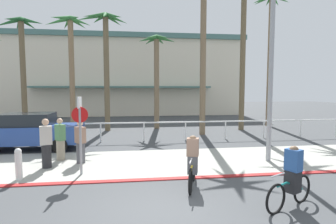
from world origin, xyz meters
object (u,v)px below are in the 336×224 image
(streetlight_curb, at_px, (275,49))
(palm_tree_3, at_px, (105,42))
(car_blue_1, at_px, (31,131))
(pedestrian_2, at_px, (80,144))
(stop_sign_bike_lane, at_px, (80,124))
(pedestrian_1, at_px, (46,145))
(palm_tree_7, at_px, (271,29))
(palm_tree_2, at_px, (71,48))
(palm_tree_6, at_px, (243,29))
(cyclist_yellow_0, at_px, (193,162))
(palm_tree_5, at_px, (203,24))
(palm_tree_1, at_px, (22,50))
(bollard_0, at_px, (19,164))
(palm_tree_4, at_px, (157,61))
(cyclist_teal_1, at_px, (292,178))
(pedestrian_0, at_px, (60,141))

(streetlight_curb, height_order, palm_tree_3, palm_tree_3)
(car_blue_1, distance_m, pedestrian_2, 3.84)
(stop_sign_bike_lane, height_order, pedestrian_1, stop_sign_bike_lane)
(palm_tree_7, xyz_separation_m, pedestrian_2, (-12.20, -8.92, -6.46))
(palm_tree_2, height_order, palm_tree_6, palm_tree_6)
(streetlight_curb, bearing_deg, cyclist_yellow_0, -150.48)
(palm_tree_2, xyz_separation_m, palm_tree_5, (8.34, -3.08, 1.13))
(palm_tree_1, xyz_separation_m, palm_tree_3, (5.68, -1.27, 0.40))
(bollard_0, xyz_separation_m, palm_tree_4, (5.20, 10.44, 4.24))
(bollard_0, relative_size, cyclist_teal_1, 0.61)
(streetlight_curb, bearing_deg, palm_tree_2, 133.89)
(palm_tree_5, distance_m, palm_tree_6, 3.48)
(palm_tree_5, distance_m, pedestrian_0, 10.58)
(bollard_0, xyz_separation_m, pedestrian_2, (1.53, 1.71, 0.24))
(car_blue_1, height_order, pedestrian_0, car_blue_1)
(pedestrian_0, bearing_deg, palm_tree_7, 32.68)
(palm_tree_4, xyz_separation_m, car_blue_1, (-6.36, -5.98, -3.89))
(palm_tree_6, bearing_deg, pedestrian_0, -146.56)
(pedestrian_0, height_order, pedestrian_1, pedestrian_1)
(palm_tree_2, bearing_deg, pedestrian_0, -81.32)
(stop_sign_bike_lane, distance_m, palm_tree_1, 12.73)
(palm_tree_4, bearing_deg, palm_tree_3, -168.84)
(palm_tree_4, relative_size, pedestrian_2, 4.02)
(stop_sign_bike_lane, distance_m, streetlight_curb, 7.41)
(palm_tree_3, height_order, pedestrian_1, palm_tree_3)
(streetlight_curb, height_order, palm_tree_6, palm_tree_6)
(palm_tree_7, bearing_deg, bollard_0, -142.23)
(palm_tree_7, bearing_deg, palm_tree_6, -150.15)
(palm_tree_6, xyz_separation_m, cyclist_teal_1, (-3.63, -11.84, -6.13))
(palm_tree_7, bearing_deg, car_blue_1, -157.44)
(palm_tree_1, xyz_separation_m, pedestrian_1, (4.35, -9.81, -4.63))
(palm_tree_1, xyz_separation_m, palm_tree_2, (3.31, -0.50, 0.10))
(pedestrian_2, bearing_deg, palm_tree_2, 103.55)
(palm_tree_5, height_order, cyclist_yellow_0, palm_tree_5)
(streetlight_curb, xyz_separation_m, palm_tree_6, (2.14, 8.15, 2.55))
(palm_tree_2, height_order, car_blue_1, palm_tree_2)
(palm_tree_4, height_order, pedestrian_1, palm_tree_4)
(palm_tree_5, xyz_separation_m, palm_tree_6, (3.11, 1.55, 0.14))
(streetlight_curb, xyz_separation_m, pedestrian_1, (-8.27, 0.38, -3.45))
(stop_sign_bike_lane, relative_size, palm_tree_2, 0.33)
(bollard_0, distance_m, palm_tree_2, 11.68)
(palm_tree_4, xyz_separation_m, pedestrian_1, (-4.75, -9.21, -3.93))
(palm_tree_6, distance_m, pedestrian_0, 13.63)
(palm_tree_2, xyz_separation_m, pedestrian_1, (1.04, -9.30, -4.73))
(palm_tree_1, height_order, car_blue_1, palm_tree_1)
(bollard_0, relative_size, palm_tree_1, 0.13)
(palm_tree_1, bearing_deg, pedestrian_1, -66.07)
(palm_tree_1, relative_size, cyclist_teal_1, 4.64)
(bollard_0, distance_m, palm_tree_7, 18.62)
(cyclist_yellow_0, distance_m, cyclist_teal_1, 2.65)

